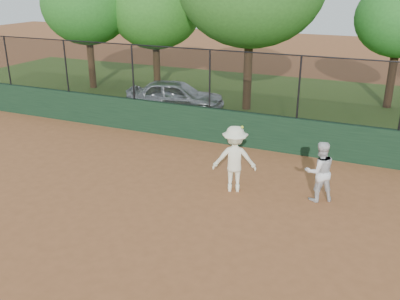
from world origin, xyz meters
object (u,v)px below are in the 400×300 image
at_px(tree_3, 400,19).
at_px(player_main, 234,159).
at_px(parked_car, 175,96).
at_px(tree_1, 155,7).
at_px(tree_0, 86,4).
at_px(player_second, 320,171).

bearing_deg(tree_3, player_main, -108.20).
xyz_separation_m(parked_car, tree_1, (-2.95, 3.77, 3.33)).
distance_m(parked_car, tree_3, 9.90).
bearing_deg(player_main, tree_1, 128.12).
bearing_deg(player_main, parked_car, 128.17).
bearing_deg(tree_3, tree_0, -171.86).
bearing_deg(tree_0, tree_1, 23.11).
height_order(player_main, tree_1, tree_1).
xyz_separation_m(parked_car, tree_3, (8.26, 4.50, 3.08)).
height_order(parked_car, tree_0, tree_0).
height_order(tree_0, tree_1, tree_0).
relative_size(parked_car, tree_3, 0.76).
relative_size(player_second, tree_0, 0.26).
distance_m(player_main, tree_1, 12.91).
xyz_separation_m(player_second, tree_0, (-13.00, 8.20, 3.37)).
xyz_separation_m(tree_1, tree_3, (11.21, 0.72, -0.25)).
xyz_separation_m(player_main, tree_0, (-10.83, 8.53, 3.26)).
distance_m(tree_0, tree_3, 14.46).
bearing_deg(parked_car, tree_0, 54.43).
height_order(tree_1, tree_3, tree_1).
bearing_deg(player_second, tree_3, -128.15).
relative_size(tree_0, tree_1, 1.01).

